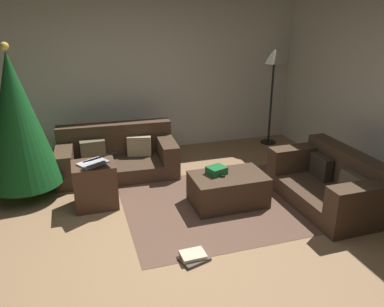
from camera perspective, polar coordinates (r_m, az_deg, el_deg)
The scene contains 13 objects.
ground_plane at distance 4.09m, azimuth -3.29°, elevation -14.45°, with size 6.40×6.40×0.00m, color #93704C.
rear_partition at distance 6.51m, azimuth -10.65°, elevation 11.27°, with size 6.40×0.12×2.60m, color silver.
couch_left at distance 5.90m, azimuth -11.10°, elevation -0.25°, with size 1.77×0.99×0.70m.
couch_right at distance 5.18m, azimuth 20.18°, elevation -4.22°, with size 0.88×1.53×0.67m.
ottoman at distance 4.90m, azimuth 5.38°, elevation -5.34°, with size 0.93×0.59×0.40m, color #473323.
gift_box at distance 4.82m, azimuth 3.68°, elevation -2.52°, with size 0.22×0.19×0.09m, color #19662D.
tv_remote at distance 4.81m, azimuth 4.36°, elevation -3.11°, with size 0.05×0.16×0.02m, color black.
christmas_tree at distance 5.22m, azimuth -24.60°, elevation 4.53°, with size 0.93×0.93×1.99m.
side_table at distance 4.95m, azimuth -14.23°, elevation -4.54°, with size 0.52×0.44×0.57m, color #4C3323.
laptop at distance 4.77m, azimuth -14.18°, elevation -1.07°, with size 0.49×0.51×0.18m.
book_stack at distance 3.96m, azimuth 0.26°, elevation -15.14°, with size 0.32×0.27×0.07m.
corner_lamp at distance 6.91m, azimuth 12.11°, elevation 12.92°, with size 0.36×0.36×1.69m.
area_rug at distance 4.99m, azimuth 5.30°, elevation -7.34°, with size 2.60×2.00×0.01m, color brown.
Camera 1 is at (-0.79, -3.23, 2.38)m, focal length 35.83 mm.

